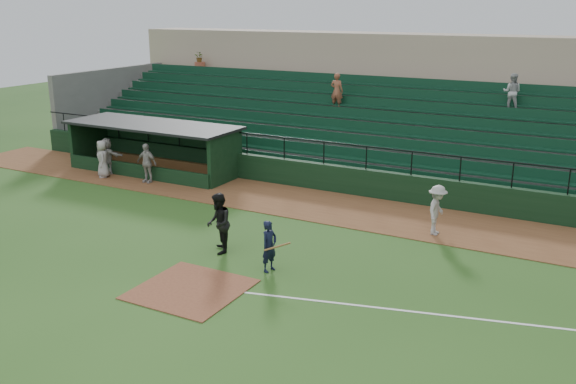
% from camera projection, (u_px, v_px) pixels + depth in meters
% --- Properties ---
extents(ground, '(90.00, 90.00, 0.00)m').
position_uv_depth(ground, '(210.00, 277.00, 19.15)').
color(ground, '#284F19').
rests_on(ground, ground).
extents(warning_track, '(40.00, 4.00, 0.03)m').
position_uv_depth(warning_track, '(322.00, 206.00, 25.90)').
color(warning_track, brown).
rests_on(warning_track, ground).
extents(home_plate_dirt, '(3.00, 3.00, 0.03)m').
position_uv_depth(home_plate_dirt, '(191.00, 289.00, 18.30)').
color(home_plate_dirt, brown).
rests_on(home_plate_dirt, ground).
extents(foul_line, '(17.49, 4.44, 0.01)m').
position_uv_depth(foul_line, '(487.00, 320.00, 16.53)').
color(foul_line, white).
rests_on(foul_line, ground).
extents(stadium_structure, '(38.00, 13.08, 6.40)m').
position_uv_depth(stadium_structure, '(393.00, 119.00, 32.38)').
color(stadium_structure, black).
rests_on(stadium_structure, ground).
extents(dugout, '(8.90, 3.20, 2.42)m').
position_uv_depth(dugout, '(159.00, 144.00, 31.27)').
color(dugout, black).
rests_on(dugout, ground).
extents(batter_at_plate, '(1.05, 0.70, 1.64)m').
position_uv_depth(batter_at_plate, '(269.00, 246.00, 19.38)').
color(batter_at_plate, black).
rests_on(batter_at_plate, ground).
extents(umpire, '(1.19, 1.26, 2.05)m').
position_uv_depth(umpire, '(219.00, 223.00, 20.80)').
color(umpire, black).
rests_on(umpire, ground).
extents(runner, '(0.69, 1.18, 1.82)m').
position_uv_depth(runner, '(437.00, 210.00, 22.41)').
color(runner, '#ACA6A1').
rests_on(runner, warning_track).
extents(dugout_player_a, '(1.08, 0.46, 1.84)m').
position_uv_depth(dugout_player_a, '(147.00, 163.00, 29.08)').
color(dugout_player_a, '#ABA5A0').
rests_on(dugout_player_a, warning_track).
extents(dugout_player_b, '(1.02, 1.02, 1.78)m').
position_uv_depth(dugout_player_b, '(103.00, 159.00, 29.96)').
color(dugout_player_b, '#A49E9A').
rests_on(dugout_player_b, warning_track).
extents(dugout_player_c, '(1.64, 0.54, 1.77)m').
position_uv_depth(dugout_player_c, '(108.00, 156.00, 30.63)').
color(dugout_player_c, '#ACA7A1').
rests_on(dugout_player_c, warning_track).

